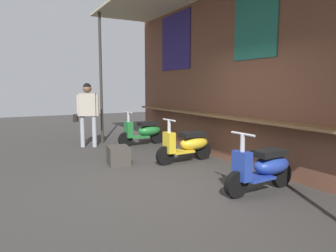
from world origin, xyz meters
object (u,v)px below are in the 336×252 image
Objects in this scene: scooter_blue at (264,167)px; shopper_with_handbag at (87,108)px; scooter_yellow at (188,144)px; merchandise_crate at (119,156)px; scooter_green at (144,131)px.

shopper_with_handbag is (-5.01, -1.49, 0.69)m from scooter_blue.
merchandise_crate is at bearing -20.95° from scooter_yellow.
scooter_blue is 5.27m from shopper_with_handbag.
scooter_blue is at bearing 87.41° from scooter_green.
scooter_yellow is at bearing 71.71° from merchandise_crate.
shopper_with_handbag is at bearing -178.54° from merchandise_crate.
scooter_green is 2.62× the size of merchandise_crate.
scooter_green is 2.35m from merchandise_crate.
scooter_blue is 2.62× the size of merchandise_crate.
scooter_yellow is 1.52m from merchandise_crate.
merchandise_crate is (1.85, -1.43, -0.19)m from scooter_green.
scooter_green is 1.70m from shopper_with_handbag.
scooter_blue is 0.80× the size of shopper_with_handbag.
scooter_yellow is 2.24m from scooter_blue.
scooter_blue is at bearing 87.34° from scooter_yellow.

